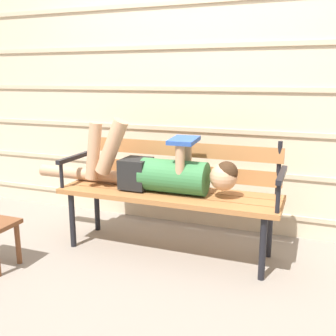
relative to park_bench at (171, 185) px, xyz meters
name	(u,v)px	position (x,y,z in m)	size (l,w,h in m)	color
ground_plane	(164,256)	(0.00, -0.16, -0.50)	(12.00, 12.00, 0.00)	gray
house_siding	(195,89)	(0.00, 0.58, 0.69)	(5.44, 0.08, 2.38)	beige
park_bench	(171,185)	(0.00, 0.00, 0.00)	(1.63, 0.48, 0.85)	#9E6638
reclining_person	(155,171)	(-0.10, -0.07, 0.12)	(1.66, 0.26, 0.53)	#33703D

